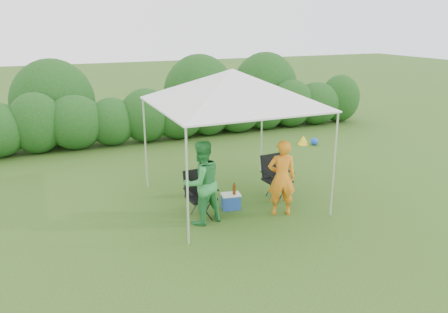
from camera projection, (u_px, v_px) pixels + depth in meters
name	position (u px, v px, depth m)	size (l,w,h in m)	color
ground	(242.00, 208.00, 9.09)	(70.00, 70.00, 0.00)	#385C1D
hedge	(165.00, 115.00, 14.15)	(15.57, 1.53, 1.80)	#1C4A17
canopy	(232.00, 87.00, 8.80)	(3.10, 3.10, 2.83)	silver
chair_right	(275.00, 174.00, 9.54)	(0.63, 0.58, 0.95)	black
chair_left	(199.00, 191.00, 8.62)	(0.61, 0.56, 0.93)	black
man	(282.00, 178.00, 8.62)	(0.56, 0.37, 1.55)	orange
woman	(202.00, 183.00, 8.24)	(0.80, 0.62, 1.64)	green
cooler	(231.00, 201.00, 9.05)	(0.43, 0.34, 0.33)	#22489D
bottle	(234.00, 188.00, 8.95)	(0.07, 0.07, 0.26)	#592D0C
lawn_toy	(306.00, 140.00, 13.75)	(0.58, 0.48, 0.29)	yellow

